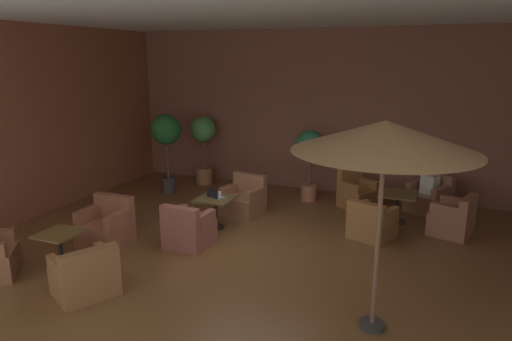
{
  "coord_description": "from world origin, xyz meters",
  "views": [
    {
      "loc": [
        3.08,
        -7.03,
        3.39
      ],
      "look_at": [
        0.0,
        0.43,
        1.38
      ],
      "focal_mm": 31.76,
      "sensor_mm": 36.0,
      "label": 1
    }
  ],
  "objects": [
    {
      "name": "open_laptop",
      "position": [
        -1.04,
        0.75,
        0.69
      ],
      "size": [
        0.36,
        0.31,
        0.2
      ],
      "color": "#9EA0A5",
      "rests_on": "cafe_table_front_left"
    },
    {
      "name": "potted_tree_left_corner",
      "position": [
        0.23,
        3.25,
        1.19
      ],
      "size": [
        0.72,
        0.72,
        1.72
      ],
      "color": "#A96248",
      "rests_on": "ground_plane"
    },
    {
      "name": "iced_drink_cup",
      "position": [
        -0.98,
        0.83,
        0.69
      ],
      "size": [
        0.08,
        0.08,
        0.11
      ],
      "primitive_type": "cylinder",
      "color": "white",
      "rests_on": "cafe_table_front_left"
    },
    {
      "name": "armchair_front_left_east",
      "position": [
        -0.83,
        1.74,
        0.32
      ],
      "size": [
        0.93,
        0.88,
        0.87
      ],
      "color": "brown",
      "rests_on": "ground_plane"
    },
    {
      "name": "ground_plane",
      "position": [
        0.0,
        0.0,
        -0.01
      ],
      "size": [
        10.06,
        8.52,
        0.02
      ],
      "primitive_type": "cube",
      "color": "brown"
    },
    {
      "name": "wall_back_brick",
      "position": [
        0.0,
        4.22,
        2.05
      ],
      "size": [
        10.06,
        0.08,
        4.1
      ],
      "primitive_type": "cube",
      "color": "brown",
      "rests_on": "ground_plane"
    },
    {
      "name": "armchair_mid_center_north",
      "position": [
        -2.5,
        -0.8,
        0.33
      ],
      "size": [
        0.82,
        0.77,
        0.89
      ],
      "color": "brown",
      "rests_on": "ground_plane"
    },
    {
      "name": "armchair_front_right_west",
      "position": [
        2.98,
        3.47,
        0.32
      ],
      "size": [
        1.07,
        1.05,
        0.86
      ],
      "color": "#8D5943",
      "rests_on": "ground_plane"
    },
    {
      "name": "ceiling_slab",
      "position": [
        0.0,
        0.0,
        4.13
      ],
      "size": [
        10.06,
        8.52,
        0.06
      ],
      "primitive_type": "cube",
      "color": "silver",
      "rests_on": "wall_back_brick"
    },
    {
      "name": "armchair_front_left_north",
      "position": [
        -1.06,
        -0.28,
        0.32
      ],
      "size": [
        0.78,
        0.79,
        0.83
      ],
      "color": "#8F4E44",
      "rests_on": "ground_plane"
    },
    {
      "name": "potted_tree_mid_right",
      "position": [
        -3.3,
        2.51,
        1.5
      ],
      "size": [
        0.77,
        0.77,
        2.02
      ],
      "color": "#3D3636",
      "rests_on": "ground_plane"
    },
    {
      "name": "armchair_front_right_east",
      "position": [
        2.01,
        1.41,
        0.29
      ],
      "size": [
        0.94,
        0.96,
        0.77
      ],
      "color": "#905F35",
      "rests_on": "ground_plane"
    },
    {
      "name": "cafe_table_mid_center",
      "position": [
        -2.5,
        -1.9,
        0.48
      ],
      "size": [
        0.63,
        0.63,
        0.64
      ],
      "color": "black",
      "rests_on": "ground_plane"
    },
    {
      "name": "patron_blue_shirt",
      "position": [
        2.96,
        3.43,
        0.68
      ],
      "size": [
        0.42,
        0.39,
        0.59
      ],
      "color": "silver",
      "rests_on": "ground_plane"
    },
    {
      "name": "wall_left_accent",
      "position": [
        -4.99,
        0.0,
        2.05
      ],
      "size": [
        0.08,
        8.52,
        4.1
      ],
      "primitive_type": "cube",
      "color": "brown",
      "rests_on": "ground_plane"
    },
    {
      "name": "patio_umbrella_tall_red",
      "position": [
        2.48,
        -1.67,
        2.49
      ],
      "size": [
        2.2,
        2.2,
        2.69
      ],
      "color": "#2D2D2D",
      "rests_on": "ground_plane"
    },
    {
      "name": "armchair_front_right_south",
      "position": [
        3.46,
        2.17,
        0.32
      ],
      "size": [
        0.91,
        0.93,
        0.83
      ],
      "color": "#935542",
      "rests_on": "ground_plane"
    },
    {
      "name": "cafe_table_front_left",
      "position": [
        -1.02,
        0.73,
        0.5
      ],
      "size": [
        0.72,
        0.72,
        0.64
      ],
      "color": "black",
      "rests_on": "ground_plane"
    },
    {
      "name": "armchair_mid_center_south",
      "position": [
        -1.53,
        -2.41,
        0.3
      ],
      "size": [
        1.05,
        1.07,
        0.8
      ],
      "color": "brown",
      "rests_on": "ground_plane"
    },
    {
      "name": "armchair_front_right_north",
      "position": [
        1.41,
        3.13,
        0.33
      ],
      "size": [
        0.98,
        0.98,
        0.92
      ],
      "color": "#935E33",
      "rests_on": "ground_plane"
    },
    {
      "name": "cafe_table_front_right",
      "position": [
        2.37,
        2.5,
        0.5
      ],
      "size": [
        0.79,
        0.79,
        0.64
      ],
      "color": "black",
      "rests_on": "ground_plane"
    },
    {
      "name": "potted_tree_mid_left",
      "position": [
        -2.87,
        3.63,
        1.23
      ],
      "size": [
        0.7,
        0.7,
        1.86
      ],
      "color": "#A16546",
      "rests_on": "ground_plane"
    }
  ]
}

